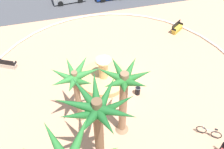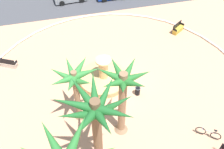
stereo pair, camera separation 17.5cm
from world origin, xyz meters
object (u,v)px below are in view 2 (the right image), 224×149
(trash_bin, at_px, (138,91))
(bicycle_red_frame, at_px, (208,133))
(palm_tree_far_side, at_px, (123,90))
(bench_west, at_px, (178,29))
(fountain, at_px, (104,77))
(bench_southeast, at_px, (9,64))
(palm_tree_near_fountain, at_px, (96,118))
(palm_tree_by_curb, at_px, (75,81))

(trash_bin, relative_size, bicycle_red_frame, 0.53)
(palm_tree_far_side, relative_size, bench_west, 3.60)
(fountain, height_order, bench_west, fountain)
(palm_tree_far_side, relative_size, trash_bin, 7.90)
(bench_southeast, height_order, bicycle_red_frame, bench_southeast)
(palm_tree_near_fountain, xyz_separation_m, trash_bin, (4.24, 4.90, -4.48))
(palm_tree_far_side, relative_size, bicycle_red_frame, 4.22)
(palm_tree_by_curb, distance_m, bench_southeast, 9.46)
(bench_west, xyz_separation_m, trash_bin, (-7.02, -7.28, 0.04))
(bench_southeast, bearing_deg, bicycle_red_frame, -39.06)
(fountain, xyz_separation_m, bicycle_red_frame, (5.66, -7.13, 0.06))
(palm_tree_near_fountain, relative_size, palm_tree_by_curb, 1.33)
(palm_tree_by_curb, bearing_deg, bicycle_red_frame, -25.20)
(fountain, xyz_separation_m, bench_southeast, (-7.85, 3.83, 0.02))
(palm_tree_near_fountain, height_order, palm_tree_far_side, palm_tree_near_fountain)
(palm_tree_by_curb, bearing_deg, bench_west, 35.05)
(palm_tree_near_fountain, distance_m, bench_west, 17.19)
(fountain, distance_m, bicycle_red_frame, 9.10)
(palm_tree_near_fountain, relative_size, bench_west, 4.00)
(palm_tree_near_fountain, distance_m, bench_southeast, 13.23)
(palm_tree_near_fountain, xyz_separation_m, palm_tree_by_curb, (-0.59, 3.88, -1.13))
(palm_tree_near_fountain, bearing_deg, bench_west, 47.27)
(palm_tree_by_curb, xyz_separation_m, bench_southeast, (-5.28, 7.09, -3.39))
(palm_tree_near_fountain, relative_size, trash_bin, 8.79)
(palm_tree_far_side, relative_size, bench_southeast, 3.50)
(bench_southeast, height_order, trash_bin, bench_southeast)
(palm_tree_near_fountain, bearing_deg, trash_bin, 49.18)
(palm_tree_far_side, bearing_deg, trash_bin, 52.53)
(bench_west, relative_size, bench_southeast, 0.97)
(fountain, xyz_separation_m, palm_tree_by_curb, (-2.57, -3.26, 3.42))
(palm_tree_by_curb, distance_m, bench_west, 14.86)
(bench_southeast, relative_size, trash_bin, 2.26)
(palm_tree_near_fountain, bearing_deg, bicycle_red_frame, 0.02)
(bench_west, bearing_deg, palm_tree_far_side, -132.26)
(fountain, distance_m, palm_tree_by_curb, 5.37)
(fountain, relative_size, palm_tree_by_curb, 0.86)
(fountain, distance_m, palm_tree_far_side, 6.37)
(palm_tree_far_side, distance_m, trash_bin, 5.22)
(bench_southeast, bearing_deg, palm_tree_far_side, -48.46)
(bicycle_red_frame, bearing_deg, palm_tree_far_side, 160.00)
(palm_tree_by_curb, xyz_separation_m, bench_west, (11.84, 8.31, -3.39))
(bench_southeast, distance_m, bicycle_red_frame, 17.39)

